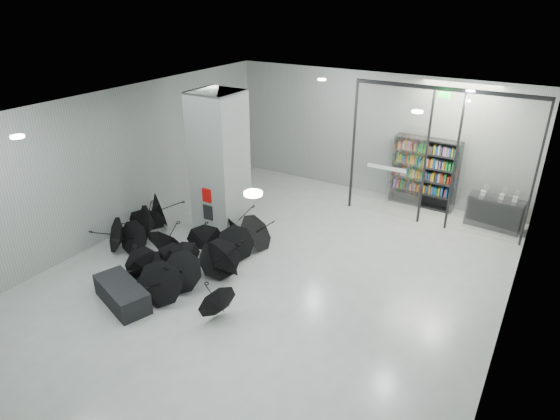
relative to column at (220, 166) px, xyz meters
The scene contains 10 objects.
room 3.31m from the column, 38.66° to the right, with size 14.00×14.02×4.01m.
column is the anchor object (origin of this frame).
fire_cabinet 0.90m from the column, 90.00° to the right, with size 0.28×0.04×0.38m, color #A50A07.
info_panel 1.31m from the column, 90.00° to the right, with size 0.30×0.03×0.42m, color black.
exit_sign 6.18m from the column, 33.96° to the left, with size 0.30×0.06×0.15m, color #0CE533.
glass_partition 6.02m from the column, 35.58° to the left, with size 5.06×0.08×4.00m.
bench 4.29m from the column, 87.07° to the right, with size 1.55×0.66×0.50m, color black.
bookshelf 6.49m from the column, 47.64° to the left, with size 2.01×0.40×2.21m, color black, non-canonical shape.
shop_counter 8.00m from the column, 33.23° to the left, with size 1.50×0.60×0.90m, color black.
umbrella_cluster 2.51m from the column, 84.05° to the right, with size 5.43×4.63×1.29m.
Camera 1 is at (5.17, -7.63, 6.34)m, focal length 30.68 mm.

